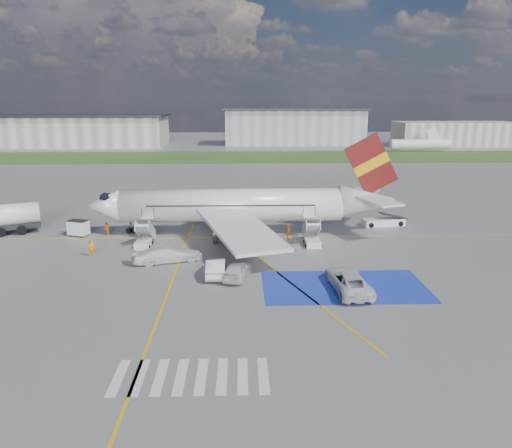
# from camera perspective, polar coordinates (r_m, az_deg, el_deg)

# --- Properties ---
(ground) EXTENTS (400.00, 400.00, 0.00)m
(ground) POSITION_cam_1_polar(r_m,az_deg,el_deg) (46.75, -3.10, -5.49)
(ground) COLOR #60605E
(ground) RESTS_ON ground
(grass_strip) EXTENTS (400.00, 30.00, 0.01)m
(grass_strip) POSITION_cam_1_polar(r_m,az_deg,el_deg) (139.91, -2.22, 7.68)
(grass_strip) COLOR #2D4C1E
(grass_strip) RESTS_ON ground
(taxiway_line_main) EXTENTS (120.00, 0.20, 0.01)m
(taxiway_line_main) POSITION_cam_1_polar(r_m,az_deg,el_deg) (58.19, -2.84, -1.52)
(taxiway_line_main) COLOR gold
(taxiway_line_main) RESTS_ON ground
(taxiway_line_cross) EXTENTS (0.20, 60.00, 0.01)m
(taxiway_line_cross) POSITION_cam_1_polar(r_m,az_deg,el_deg) (37.97, -11.14, -10.54)
(taxiway_line_cross) COLOR gold
(taxiway_line_cross) RESTS_ON ground
(taxiway_line_diag) EXTENTS (20.71, 56.45, 0.01)m
(taxiway_line_diag) POSITION_cam_1_polar(r_m,az_deg,el_deg) (58.19, -2.84, -1.52)
(taxiway_line_diag) COLOR gold
(taxiway_line_diag) RESTS_ON ground
(staging_box) EXTENTS (14.00, 8.00, 0.01)m
(staging_box) POSITION_cam_1_polar(r_m,az_deg,el_deg) (43.88, 10.05, -7.03)
(staging_box) COLOR #1B32A7
(staging_box) RESTS_ON ground
(crosswalk) EXTENTS (9.00, 4.00, 0.01)m
(crosswalk) POSITION_cam_1_polar(r_m,az_deg,el_deg) (30.53, -7.43, -16.90)
(crosswalk) COLOR silver
(crosswalk) RESTS_ON ground
(terminal_west) EXTENTS (60.00, 22.00, 10.00)m
(terminal_west) POSITION_cam_1_polar(r_m,az_deg,el_deg) (183.19, -19.89, 9.96)
(terminal_west) COLOR gray
(terminal_west) RESTS_ON ground
(terminal_centre) EXTENTS (48.00, 18.00, 12.00)m
(terminal_centre) POSITION_cam_1_polar(r_m,az_deg,el_deg) (180.27, 4.35, 11.01)
(terminal_centre) COLOR gray
(terminal_centre) RESTS_ON ground
(terminal_east) EXTENTS (40.00, 16.00, 8.00)m
(terminal_east) POSITION_cam_1_polar(r_m,az_deg,el_deg) (187.56, 21.77, 9.57)
(terminal_east) COLOR gray
(terminal_east) RESTS_ON ground
(airliner) EXTENTS (36.81, 32.95, 11.92)m
(airliner) POSITION_cam_1_polar(r_m,az_deg,el_deg) (59.32, -1.39, 2.17)
(airliner) COLOR silver
(airliner) RESTS_ON ground
(airstairs_fwd) EXTENTS (1.90, 5.20, 3.60)m
(airstairs_fwd) POSITION_cam_1_polar(r_m,az_deg,el_deg) (55.87, -12.70, -1.86)
(airstairs_fwd) COLOR silver
(airstairs_fwd) RESTS_ON ground
(airstairs_aft) EXTENTS (1.90, 5.20, 3.60)m
(airstairs_aft) POSITION_cam_1_polar(r_m,az_deg,el_deg) (55.39, 6.45, -1.74)
(airstairs_aft) COLOR silver
(airstairs_aft) RESTS_ON ground
(gpu_cart) EXTENTS (2.58, 2.06, 1.88)m
(gpu_cart) POSITION_cam_1_polar(r_m,az_deg,el_deg) (62.18, -19.63, -0.51)
(gpu_cart) COLOR silver
(gpu_cart) RESTS_ON ground
(belt_loader) EXTENTS (5.89, 2.89, 1.71)m
(belt_loader) POSITION_cam_1_polar(r_m,az_deg,el_deg) (65.48, 14.36, 0.20)
(belt_loader) COLOR silver
(belt_loader) RESTS_ON ground
(car_silver_a) EXTENTS (2.97, 5.03, 1.61)m
(car_silver_a) POSITION_cam_1_polar(r_m,az_deg,el_deg) (44.90, -2.16, -5.23)
(car_silver_a) COLOR silver
(car_silver_a) RESTS_ON ground
(car_silver_b) EXTENTS (1.75, 4.94, 1.62)m
(car_silver_b) POSITION_cam_1_polar(r_m,az_deg,el_deg) (45.72, -4.58, -4.90)
(car_silver_b) COLOR #B8BBC0
(car_silver_b) RESTS_ON ground
(van_white_a) EXTENTS (2.96, 5.91, 2.17)m
(van_white_a) POSITION_cam_1_polar(r_m,az_deg,el_deg) (42.86, 10.53, -6.03)
(van_white_a) COLOR silver
(van_white_a) RESTS_ON ground
(van_white_b) EXTENTS (5.56, 3.60, 2.02)m
(van_white_b) POSITION_cam_1_polar(r_m,az_deg,el_deg) (49.95, -10.11, -3.18)
(van_white_b) COLOR silver
(van_white_b) RESTS_ON ground
(crew_fwd) EXTENTS (0.78, 0.66, 1.80)m
(crew_fwd) POSITION_cam_1_polar(r_m,az_deg,el_deg) (53.64, -18.28, -2.60)
(crew_fwd) COLOR orange
(crew_fwd) RESTS_ON ground
(crew_nose) EXTENTS (0.94, 0.99, 1.61)m
(crew_nose) POSITION_cam_1_polar(r_m,az_deg,el_deg) (61.33, -16.68, -0.52)
(crew_nose) COLOR orange
(crew_nose) RESTS_ON ground
(crew_aft) EXTENTS (0.46, 1.04, 1.76)m
(crew_aft) POSITION_cam_1_polar(r_m,az_deg,el_deg) (57.06, 3.72, -0.94)
(crew_aft) COLOR orange
(crew_aft) RESTS_ON ground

